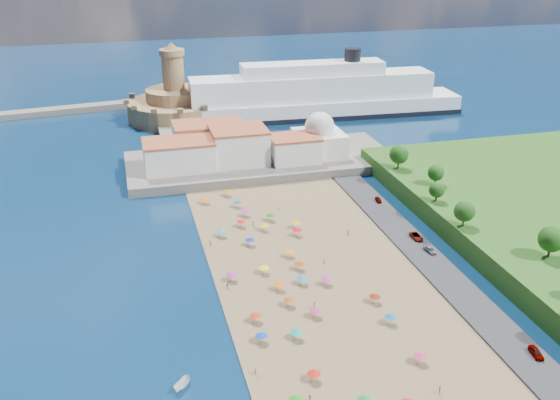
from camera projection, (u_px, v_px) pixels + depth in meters
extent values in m
plane|color=#071938|center=(291.00, 274.00, 146.03)|extent=(700.00, 700.00, 0.00)
cube|color=#59544C|center=(261.00, 162.00, 212.52)|extent=(90.00, 36.00, 3.00)
cube|color=#59544C|center=(184.00, 137.00, 238.54)|extent=(18.00, 70.00, 2.40)
cube|color=silver|center=(179.00, 156.00, 200.03)|extent=(22.00, 14.00, 9.00)
cube|color=silver|center=(239.00, 146.00, 206.09)|extent=(18.00, 16.00, 11.00)
cube|color=silver|center=(294.00, 149.00, 207.35)|extent=(16.00, 12.00, 8.00)
cube|color=silver|center=(209.00, 138.00, 215.06)|extent=(24.00, 14.00, 10.00)
cube|color=silver|center=(319.00, 143.00, 213.24)|extent=(16.00, 16.00, 8.00)
sphere|color=silver|center=(320.00, 126.00, 210.85)|extent=(10.00, 10.00, 10.00)
cylinder|color=silver|center=(320.00, 116.00, 209.34)|extent=(1.20, 1.20, 1.60)
cylinder|color=#9B774D|center=(176.00, 110.00, 264.03)|extent=(40.00, 40.00, 8.00)
cylinder|color=#9B774D|center=(175.00, 95.00, 261.45)|extent=(24.00, 24.00, 5.00)
cylinder|color=#9B774D|center=(173.00, 72.00, 257.66)|extent=(9.00, 9.00, 14.00)
cylinder|color=#9B774D|center=(172.00, 52.00, 254.40)|extent=(10.40, 10.40, 2.40)
cone|color=#9B774D|center=(171.00, 46.00, 253.33)|extent=(6.00, 6.00, 3.00)
cube|color=black|center=(312.00, 114.00, 268.88)|extent=(131.08, 25.83, 2.09)
cube|color=white|center=(312.00, 108.00, 267.75)|extent=(130.06, 25.38, 7.76)
cube|color=white|center=(312.00, 87.00, 264.15)|extent=(104.06, 20.65, 10.34)
cube|color=white|center=(313.00, 69.00, 261.06)|extent=(60.85, 15.06, 5.17)
cylinder|color=black|center=(353.00, 55.00, 262.27)|extent=(6.89, 6.89, 5.17)
cylinder|color=gray|center=(302.00, 281.00, 140.81)|extent=(0.07, 0.07, 2.00)
cone|color=#106E99|center=(302.00, 277.00, 140.45)|extent=(2.50, 2.50, 0.60)
cone|color=#157832|center=(364.00, 399.00, 104.05)|extent=(2.50, 2.50, 0.60)
cylinder|color=gray|center=(264.00, 270.00, 145.24)|extent=(0.07, 0.07, 2.00)
cone|color=yellow|center=(264.00, 267.00, 144.88)|extent=(2.50, 2.50, 0.60)
cylinder|color=gray|center=(296.00, 225.00, 167.56)|extent=(0.07, 0.07, 2.00)
cone|color=orange|center=(296.00, 222.00, 167.21)|extent=(2.50, 2.50, 0.60)
cylinder|color=gray|center=(299.00, 266.00, 146.94)|extent=(0.07, 0.07, 2.00)
cone|color=#9A360E|center=(299.00, 263.00, 146.58)|extent=(2.50, 2.50, 0.60)
cylinder|color=gray|center=(375.00, 299.00, 133.86)|extent=(0.07, 0.07, 2.00)
cone|color=maroon|center=(375.00, 295.00, 133.50)|extent=(2.50, 2.50, 0.60)
cylinder|color=gray|center=(326.00, 281.00, 140.66)|extent=(0.07, 0.07, 2.00)
cone|color=#A92488|center=(326.00, 278.00, 140.31)|extent=(2.50, 2.50, 0.60)
cylinder|color=gray|center=(420.00, 359.00, 115.13)|extent=(0.07, 0.07, 2.00)
cone|color=#B62759|center=(420.00, 355.00, 114.77)|extent=(2.50, 2.50, 0.60)
cylinder|color=gray|center=(296.00, 335.00, 121.95)|extent=(0.07, 0.07, 2.00)
cone|color=#0E867F|center=(297.00, 331.00, 121.60)|extent=(2.50, 2.50, 0.60)
cylinder|color=gray|center=(205.00, 201.00, 182.46)|extent=(0.07, 0.07, 2.00)
cone|color=#FF520B|center=(205.00, 198.00, 182.10)|extent=(2.50, 2.50, 0.60)
cylinder|color=gray|center=(245.00, 213.00, 174.37)|extent=(0.07, 0.07, 2.00)
cone|color=#9F2293|center=(245.00, 210.00, 174.01)|extent=(2.50, 2.50, 0.60)
cylinder|color=gray|center=(237.00, 204.00, 180.11)|extent=(0.07, 0.07, 2.00)
cone|color=#0E5081|center=(237.00, 201.00, 179.75)|extent=(2.50, 2.50, 0.60)
cylinder|color=gray|center=(264.00, 228.00, 166.00)|extent=(0.07, 0.07, 2.00)
cone|color=gold|center=(264.00, 224.00, 165.64)|extent=(2.50, 2.50, 0.60)
cylinder|color=gray|center=(279.00, 287.00, 138.52)|extent=(0.07, 0.07, 2.00)
cone|color=#D25F09|center=(279.00, 283.00, 138.16)|extent=(2.50, 2.50, 0.60)
cylinder|color=gray|center=(256.00, 318.00, 127.31)|extent=(0.07, 0.07, 2.00)
cone|color=#B8340E|center=(256.00, 314.00, 126.95)|extent=(2.50, 2.50, 0.60)
cylinder|color=gray|center=(270.00, 218.00, 171.78)|extent=(0.07, 0.07, 2.00)
cone|color=#1D6B13|center=(270.00, 215.00, 171.42)|extent=(2.50, 2.50, 0.60)
cylinder|color=gray|center=(227.00, 193.00, 187.74)|extent=(0.07, 0.07, 2.00)
cone|color=#956F0D|center=(227.00, 190.00, 187.38)|extent=(2.50, 2.50, 0.60)
cone|color=#1E8016|center=(296.00, 398.00, 104.15)|extent=(2.50, 2.50, 0.60)
cylinder|color=gray|center=(262.00, 338.00, 120.96)|extent=(0.07, 0.07, 2.00)
cone|color=#0C3A9C|center=(261.00, 334.00, 120.61)|extent=(2.50, 2.50, 0.60)
cylinder|color=gray|center=(314.00, 376.00, 110.64)|extent=(0.07, 0.07, 2.00)
cone|color=#AD210D|center=(314.00, 372.00, 110.28)|extent=(2.50, 2.50, 0.60)
cylinder|color=gray|center=(232.00, 277.00, 142.26)|extent=(0.07, 0.07, 2.00)
cone|color=#A7237D|center=(231.00, 274.00, 141.90)|extent=(2.50, 2.50, 0.60)
cylinder|color=gray|center=(250.00, 242.00, 158.20)|extent=(0.07, 0.07, 2.00)
cone|color=navy|center=(250.00, 239.00, 157.85)|extent=(2.50, 2.50, 0.60)
cylinder|color=gray|center=(221.00, 234.00, 162.59)|extent=(0.07, 0.07, 2.00)
cone|color=#109A87|center=(221.00, 231.00, 162.23)|extent=(2.50, 2.50, 0.60)
cylinder|color=gray|center=(390.00, 320.00, 126.68)|extent=(0.07, 0.07, 2.00)
cone|color=#0F5990|center=(391.00, 316.00, 126.32)|extent=(2.50, 2.50, 0.60)
cylinder|color=gray|center=(241.00, 224.00, 168.08)|extent=(0.07, 0.07, 2.00)
cone|color=red|center=(241.00, 221.00, 167.72)|extent=(2.50, 2.50, 0.60)
cylinder|color=gray|center=(289.00, 254.00, 152.57)|extent=(0.07, 0.07, 2.00)
cone|color=orange|center=(289.00, 250.00, 152.21)|extent=(2.50, 2.50, 0.60)
cylinder|color=gray|center=(289.00, 302.00, 132.66)|extent=(0.07, 0.07, 2.00)
cone|color=#954B0D|center=(289.00, 299.00, 132.30)|extent=(2.50, 2.50, 0.60)
cylinder|color=gray|center=(316.00, 313.00, 128.89)|extent=(0.07, 0.07, 2.00)
cone|color=#B22665|center=(316.00, 309.00, 128.53)|extent=(2.50, 2.50, 0.60)
cylinder|color=gray|center=(297.00, 232.00, 163.28)|extent=(0.07, 0.07, 2.00)
cone|color=red|center=(297.00, 229.00, 162.92)|extent=(2.50, 2.50, 0.60)
imported|color=tan|center=(314.00, 305.00, 131.87)|extent=(1.08, 1.02, 1.86)
imported|color=tan|center=(324.00, 262.00, 149.04)|extent=(0.65, 0.78, 1.83)
imported|color=tan|center=(348.00, 232.00, 163.72)|extent=(1.55, 1.57, 1.80)
imported|color=tan|center=(310.00, 398.00, 105.76)|extent=(0.88, 1.62, 1.67)
imported|color=tan|center=(279.00, 208.00, 178.01)|extent=(1.28, 1.33, 1.82)
imported|color=tan|center=(440.00, 390.00, 107.65)|extent=(0.95, 1.08, 1.75)
imported|color=tan|center=(254.00, 223.00, 168.77)|extent=(0.80, 0.65, 1.58)
imported|color=tan|center=(227.00, 285.00, 139.39)|extent=(0.96, 0.87, 1.62)
imported|color=tan|center=(210.00, 243.00, 158.11)|extent=(1.14, 1.32, 1.77)
imported|color=tan|center=(256.00, 370.00, 112.34)|extent=(0.53, 0.70, 1.75)
imported|color=white|center=(182.00, 385.00, 109.25)|extent=(3.97, 4.23, 1.63)
imported|color=gray|center=(378.00, 200.00, 183.06)|extent=(1.97, 3.74, 1.21)
imported|color=gray|center=(430.00, 250.00, 154.27)|extent=(2.23, 4.35, 1.21)
imported|color=gray|center=(416.00, 236.00, 161.01)|extent=(2.28, 4.74, 1.30)
imported|color=gray|center=(536.00, 352.00, 116.67)|extent=(2.22, 4.29, 1.39)
cylinder|color=#382314|center=(549.00, 251.00, 140.48)|extent=(0.50, 0.50, 3.29)
sphere|color=#14380F|center=(551.00, 239.00, 139.30)|extent=(5.93, 5.93, 5.93)
cylinder|color=#382314|center=(463.00, 221.00, 155.35)|extent=(0.50, 0.50, 2.92)
sphere|color=#14380F|center=(464.00, 211.00, 154.30)|extent=(5.26, 5.26, 5.26)
cylinder|color=#382314|center=(436.00, 197.00, 169.76)|extent=(0.50, 0.50, 2.43)
sphere|color=#14380F|center=(437.00, 190.00, 168.89)|extent=(4.38, 4.38, 4.38)
cylinder|color=#382314|center=(435.00, 180.00, 180.88)|extent=(0.50, 0.50, 2.62)
sphere|color=#14380F|center=(436.00, 173.00, 179.94)|extent=(4.71, 4.71, 4.71)
cylinder|color=#382314|center=(398.00, 163.00, 193.02)|extent=(0.50, 0.50, 3.29)
sphere|color=#14380F|center=(399.00, 154.00, 191.84)|extent=(5.92, 5.92, 5.92)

